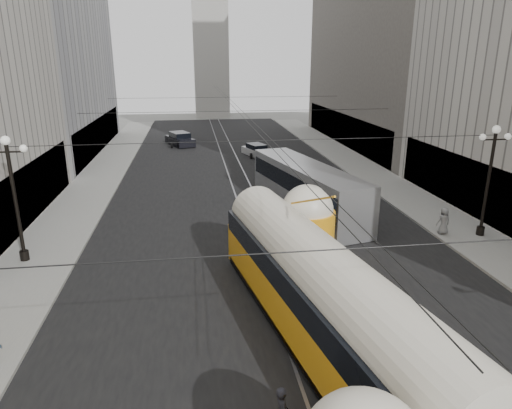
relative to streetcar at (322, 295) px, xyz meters
name	(u,v)px	position (x,y,z in m)	size (l,w,h in m)	color
road	(240,182)	(-0.50, 23.29, -1.94)	(20.00, 85.00, 0.02)	black
sidewalk_left	(101,176)	(-12.50, 26.79, -1.87)	(4.00, 72.00, 0.15)	gray
sidewalk_right	(361,167)	(11.50, 26.79, -1.87)	(4.00, 72.00, 0.15)	gray
rail_left	(231,182)	(-1.25, 23.29, -1.94)	(0.12, 85.00, 0.04)	gray
rail_right	(249,182)	(0.25, 23.29, -1.94)	(0.12, 85.00, 0.04)	gray
building_left_far	(27,14)	(-20.49, 38.79, 12.37)	(12.60, 28.60, 28.60)	#999999
building_right_far	(401,0)	(19.50, 38.79, 14.37)	(12.60, 32.60, 32.60)	#514C47
distant_tower	(210,29)	(-0.50, 70.79, 13.03)	(6.00, 6.00, 31.36)	#B2AFA8
lamppost_left_mid	(14,192)	(-13.10, 8.79, 1.80)	(1.86, 0.44, 6.37)	black
lamppost_right_mid	(489,175)	(12.10, 8.79, 1.80)	(1.86, 0.44, 6.37)	black
catenary	(242,113)	(-0.38, 22.28, 3.94)	(25.00, 72.00, 0.23)	black
streetcar	(322,295)	(0.00, 0.00, 0.00)	(5.53, 17.89, 3.97)	#FFA616
city_bus	(307,186)	(3.16, 14.86, -0.17)	(5.42, 13.11, 3.23)	#A3A4A8
sedan_white_far	(256,151)	(2.44, 33.92, -1.35)	(2.90, 4.44, 1.30)	white
sedan_dark_far	(180,139)	(-5.83, 41.54, -1.22)	(3.78, 5.44, 1.59)	black
pedestrian_sidewalk_right	(444,221)	(10.00, 9.25, -1.00)	(0.78, 0.48, 1.59)	gray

